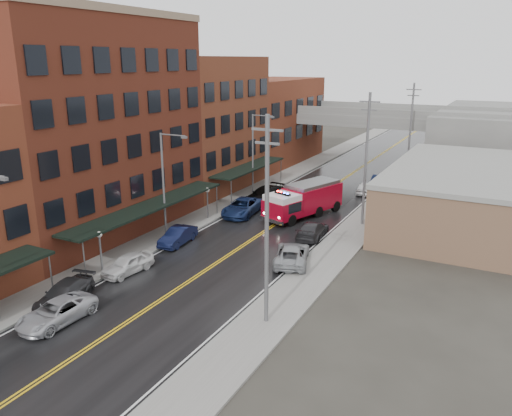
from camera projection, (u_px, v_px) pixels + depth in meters
The scene contains 31 objects.
road at pixel (268, 229), 44.91m from camera, with size 11.00×160.00×0.02m, color black.
sidewalk_left at pixel (200, 217), 48.11m from camera, with size 3.00×160.00×0.15m, color slate.
sidewalk_right at pixel (346, 242), 41.68m from camera, with size 3.00×160.00×0.15m, color slate.
curb_left at pixel (215, 220), 47.38m from camera, with size 0.30×160.00×0.15m, color gray.
curb_right at pixel (328, 238), 42.41m from camera, with size 0.30×160.00×0.15m, color gray.
brick_building_b at pixel (92, 129), 42.23m from camera, with size 9.00×20.00×18.00m, color #5F2519.
brick_building_c at pixel (205, 124), 57.56m from camera, with size 9.00×15.00×15.00m, color brown.
brick_building_far at pixel (271, 121), 72.88m from camera, with size 9.00×20.00×12.00m, color brown.
tan_building at pixel (473, 198), 45.67m from camera, with size 14.00×22.00×5.00m, color brown.
right_far_block at pixel (508, 139), 69.89m from camera, with size 18.00×30.00×8.00m, color slate.
awning_1 at pixel (150, 206), 41.40m from camera, with size 2.60×18.00×3.09m.
awning_2 at pixel (249, 167), 56.29m from camera, with size 2.60×13.00×3.09m.
globe_lamp_1 at pixel (100, 242), 35.16m from camera, with size 0.44×0.44×3.12m.
globe_lamp_2 at pixel (207, 196), 47.07m from camera, with size 0.44×0.44×3.12m.
street_lamp_1 at pixel (166, 179), 41.21m from camera, with size 2.64×0.22×9.00m.
street_lamp_2 at pixel (255, 149), 54.82m from camera, with size 2.64×0.22×9.00m.
utility_pole_0 at pixel (267, 220), 27.17m from camera, with size 1.80×0.24×12.00m.
utility_pole_1 at pixel (366, 158), 44.19m from camera, with size 1.80×0.24×12.00m.
utility_pole_2 at pixel (410, 130), 61.21m from camera, with size 1.80×0.24×12.00m.
overpass at pixel (368, 123), 70.43m from camera, with size 40.00×10.00×7.50m.
fire_truck at pixel (303, 199), 48.11m from camera, with size 5.60×9.19×3.20m.
parked_car_left_2 at pixel (57, 312), 28.84m from camera, with size 2.21×4.78×1.33m, color #AEB0B7.
parked_car_left_3 at pixel (64, 294), 31.00m from camera, with size 1.92×4.73×1.37m, color #272729.
parked_car_left_4 at pixel (128, 264), 35.55m from camera, with size 1.63×4.06×1.38m, color silver.
parked_car_left_5 at pixel (178, 236), 41.16m from camera, with size 1.48×4.23×1.39m, color #0E1434.
parked_car_left_6 at pixel (242, 207), 48.85m from camera, with size 2.64×5.73×1.59m, color navy.
parked_car_left_7 at pixel (265, 195), 53.20m from camera, with size 2.31×5.68×1.65m, color black.
parked_car_right_0 at pixel (292, 254), 37.23m from camera, with size 2.40×5.20×1.45m, color #919498.
parked_car_right_1 at pixel (312, 230), 42.65m from camera, with size 1.94×4.78×1.39m, color #28282B.
parked_car_right_2 at pixel (365, 188), 56.57m from camera, with size 1.62×4.03×1.37m, color silver.
parked_car_right_3 at pixel (380, 180), 60.07m from camera, with size 1.52×4.37×1.44m, color black.
Camera 1 is at (18.55, -8.23, 14.70)m, focal length 35.00 mm.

